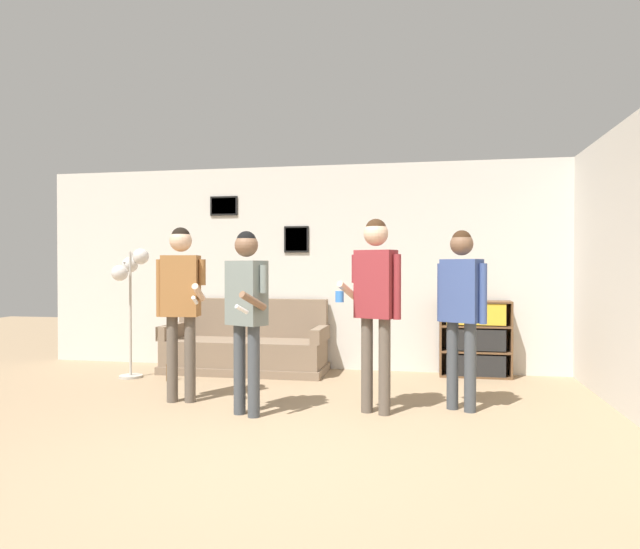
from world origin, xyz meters
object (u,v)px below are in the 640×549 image
object	(u,v)px
couch	(246,348)
floor_lamp	(130,278)
bookshelf	(475,339)
person_player_foreground_left	(181,294)
person_spectator_near_bookshelf	(461,300)
bottle_on_floor	(169,372)
person_watcher_holding_cup	(376,292)
person_player_foreground_center	(246,302)

from	to	relation	value
couch	floor_lamp	bearing A→B (deg)	-152.61
bookshelf	floor_lamp	bearing A→B (deg)	-168.47
person_player_foreground_left	couch	bearing A→B (deg)	85.99
person_spectator_near_bookshelf	bottle_on_floor	size ratio (longest dim) A/B	6.06
bookshelf	floor_lamp	world-z (taller)	floor_lamp
couch	person_player_foreground_left	size ratio (longest dim) A/B	1.20
couch	bottle_on_floor	size ratio (longest dim) A/B	7.46
floor_lamp	person_watcher_holding_cup	world-z (taller)	person_watcher_holding_cup
person_player_foreground_center	couch	bearing A→B (deg)	108.15
bookshelf	person_spectator_near_bookshelf	size ratio (longest dim) A/B	0.55
person_spectator_near_bookshelf	bottle_on_floor	bearing A→B (deg)	166.77
couch	person_watcher_holding_cup	size ratio (longest dim) A/B	1.16
person_player_foreground_left	person_watcher_holding_cup	size ratio (longest dim) A/B	0.97
person_player_foreground_left	bottle_on_floor	xyz separation A→B (m)	(-0.59, 0.96, -0.98)
bookshelf	person_player_foreground_left	xyz separation A→B (m)	(-3.00, -1.91, 0.62)
person_player_foreground_center	person_spectator_near_bookshelf	distance (m)	2.01
person_player_foreground_center	person_watcher_holding_cup	xyz separation A→B (m)	(1.15, 0.29, 0.09)
bookshelf	person_watcher_holding_cup	bearing A→B (deg)	-117.73
person_player_foreground_center	person_watcher_holding_cup	bearing A→B (deg)	14.07
floor_lamp	bottle_on_floor	world-z (taller)	floor_lamp
couch	person_spectator_near_bookshelf	world-z (taller)	person_spectator_near_bookshelf
floor_lamp	couch	bearing A→B (deg)	27.39
person_watcher_holding_cup	bottle_on_floor	size ratio (longest dim) A/B	6.41
floor_lamp	bottle_on_floor	size ratio (longest dim) A/B	5.62
bookshelf	bottle_on_floor	world-z (taller)	bookshelf
bookshelf	bottle_on_floor	distance (m)	3.74
couch	person_player_foreground_left	bearing A→B (deg)	-94.01
couch	floor_lamp	xyz separation A→B (m)	(-1.26, -0.65, 0.92)
person_player_foreground_center	floor_lamp	bearing A→B (deg)	143.54
floor_lamp	person_watcher_holding_cup	bearing A→B (deg)	-20.38
couch	bookshelf	size ratio (longest dim) A/B	2.23
couch	person_player_foreground_center	world-z (taller)	person_player_foreground_center
couch	floor_lamp	world-z (taller)	floor_lamp
floor_lamp	person_player_foreground_left	distance (m)	1.56
couch	person_player_foreground_left	distance (m)	1.89
floor_lamp	person_player_foreground_center	world-z (taller)	person_player_foreground_center
person_watcher_holding_cup	bookshelf	bearing A→B (deg)	62.27
person_watcher_holding_cup	bottle_on_floor	world-z (taller)	person_watcher_holding_cup
couch	bookshelf	bearing A→B (deg)	3.81
couch	person_player_foreground_center	xyz separation A→B (m)	(0.69, -2.09, 0.73)
floor_lamp	bookshelf	bearing A→B (deg)	11.53
couch	person_watcher_holding_cup	world-z (taller)	person_watcher_holding_cup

